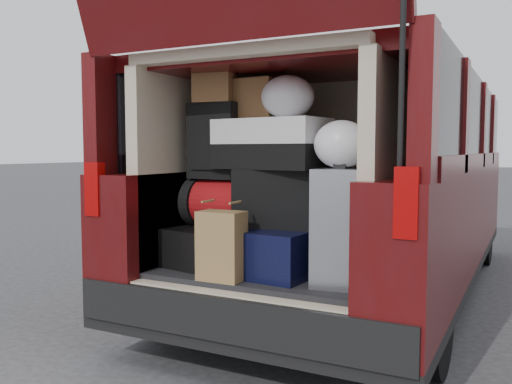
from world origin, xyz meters
TOP-DOWN VIEW (x-y plane):
  - ground at (0.00, 0.00)m, footprint 80.00×80.00m
  - minivan at (0.00, 1.86)m, footprint 1.90×5.35m
  - load_floor at (0.00, 0.28)m, footprint 1.24×1.05m
  - black_hardshell at (-0.37, 0.16)m, footprint 0.52×0.64m
  - navy_hardshell at (0.06, 0.14)m, footprint 0.53×0.63m
  - silver_roller at (0.45, 0.07)m, footprint 0.29×0.42m
  - kraft_bag at (-0.13, -0.18)m, footprint 0.24×0.15m
  - red_duffel at (-0.32, 0.18)m, footprint 0.47×0.33m
  - black_soft_case at (0.04, 0.15)m, footprint 0.48×0.32m
  - backpack at (-0.37, 0.18)m, footprint 0.32×0.20m
  - twotone_duffel at (0.00, 0.16)m, footprint 0.67×0.41m
  - grocery_sack_lower at (-0.36, 0.15)m, footprint 0.26×0.22m
  - grocery_sack_upper at (-0.13, 0.25)m, footprint 0.25×0.21m
  - plastic_bag_center at (0.09, 0.19)m, footprint 0.31×0.29m
  - plastic_bag_right at (0.45, 0.05)m, footprint 0.28×0.27m

SIDE VIEW (x-z plane):
  - ground at x=0.00m, z-range 0.00..0.00m
  - load_floor at x=0.00m, z-range 0.00..0.55m
  - black_hardshell at x=-0.37m, z-range 0.55..0.78m
  - navy_hardshell at x=0.06m, z-range 0.55..0.81m
  - kraft_bag at x=-0.13m, z-range 0.55..0.92m
  - silver_roller at x=0.45m, z-range 0.55..1.14m
  - minivan at x=0.00m, z-range -0.47..2.29m
  - red_duffel at x=-0.32m, z-range 0.78..1.07m
  - black_soft_case at x=0.04m, z-range 0.81..1.13m
  - plastic_bag_right at x=0.45m, z-range 1.14..1.39m
  - twotone_duffel at x=0.00m, z-range 1.13..1.41m
  - backpack at x=-0.37m, z-range 1.07..1.51m
  - grocery_sack_upper at x=-0.13m, z-range 1.41..1.65m
  - plastic_bag_center at x=0.09m, z-range 1.41..1.65m
  - grocery_sack_lower at x=-0.36m, z-range 1.51..1.72m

